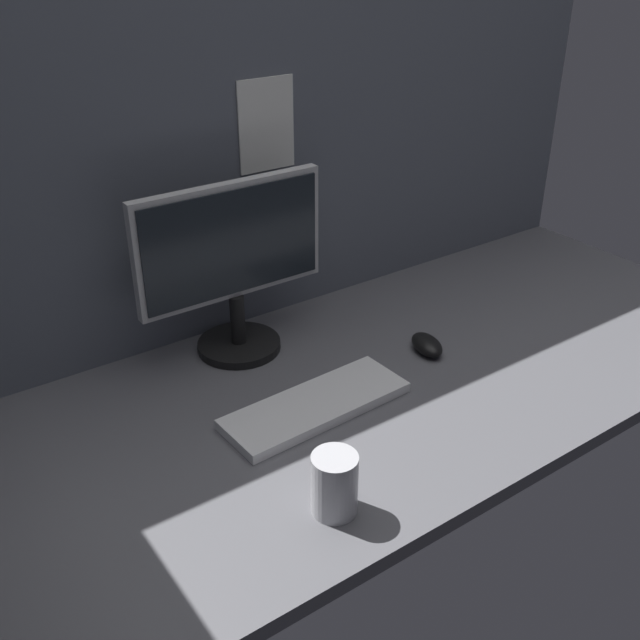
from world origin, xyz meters
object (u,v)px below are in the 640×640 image
at_px(mug_steel, 334,484).
at_px(monitor, 233,261).
at_px(mouse, 428,345).
at_px(keyboard, 316,405).

bearing_deg(mug_steel, monitor, 76.64).
xyz_separation_m(monitor, mug_steel, (-0.13, -0.53, -0.15)).
xyz_separation_m(monitor, mouse, (0.33, -0.25, -0.19)).
bearing_deg(keyboard, mug_steel, -121.10).
height_order(monitor, mouse, monitor).
xyz_separation_m(keyboard, mouse, (0.32, 0.03, 0.01)).
relative_size(monitor, keyboard, 1.13).
relative_size(keyboard, mouse, 3.85).
xyz_separation_m(mouse, mug_steel, (-0.45, -0.27, 0.04)).
distance_m(mouse, mug_steel, 0.53).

